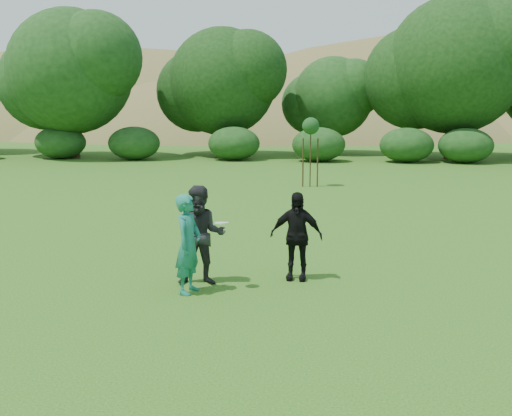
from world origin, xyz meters
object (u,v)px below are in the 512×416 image
(player_black, at_px, (296,236))
(player_grey, at_px, (201,235))
(player_teal, at_px, (188,244))
(sapling, at_px, (311,128))

(player_black, bearing_deg, player_grey, -158.83)
(player_teal, xyz_separation_m, player_grey, (0.16, 0.57, 0.04))
(sapling, bearing_deg, player_grey, -98.96)
(player_teal, relative_size, player_black, 1.05)
(sapling, bearing_deg, player_teal, -99.20)
(player_grey, relative_size, player_black, 1.09)
(player_teal, height_order, player_black, player_teal)
(player_teal, bearing_deg, player_black, -47.65)
(player_teal, xyz_separation_m, player_black, (1.99, 1.06, -0.04))
(player_teal, distance_m, player_black, 2.25)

